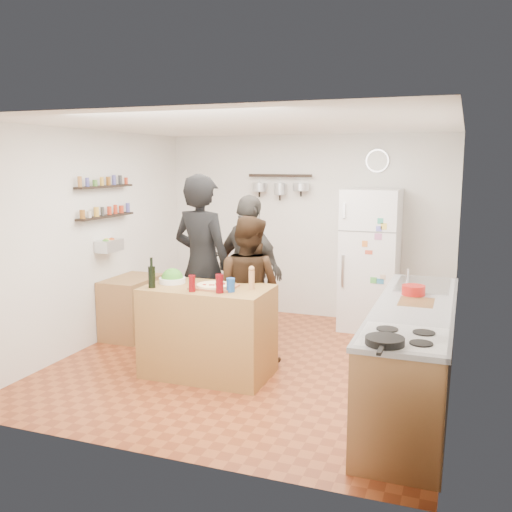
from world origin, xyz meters
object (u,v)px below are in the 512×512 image
at_px(skillet, 385,341).
at_px(person_center, 248,290).
at_px(wine_bottle, 152,277).
at_px(red_bowl, 413,290).
at_px(salad_bowl, 172,280).
at_px(wall_clock, 377,161).
at_px(side_table, 133,307).
at_px(person_left, 202,266).
at_px(prep_island, 208,331).
at_px(salt_canister, 231,285).
at_px(fridge, 370,260).
at_px(person_back, 250,270).
at_px(counter_run, 413,357).
at_px(pepper_mill, 252,280).

bearing_deg(skillet, person_center, 133.43).
bearing_deg(person_center, wine_bottle, 53.18).
bearing_deg(wine_bottle, red_bowl, 12.27).
height_order(salad_bowl, skillet, skillet).
xyz_separation_m(wall_clock, side_table, (-2.69, -1.68, -1.78)).
bearing_deg(person_left, prep_island, 132.04).
distance_m(salt_canister, fridge, 2.53).
bearing_deg(salad_bowl, red_bowl, 6.33).
bearing_deg(person_center, prep_island, 73.88).
height_order(person_left, person_back, person_left).
height_order(fridge, side_table, fridge).
xyz_separation_m(salad_bowl, person_left, (0.09, 0.52, 0.07)).
bearing_deg(red_bowl, wine_bottle, -167.73).
height_order(person_left, side_table, person_left).
height_order(salad_bowl, salt_canister, salt_canister).
xyz_separation_m(salt_canister, side_table, (-1.74, 0.99, -0.61)).
distance_m(skillet, wall_clock, 4.05).
xyz_separation_m(person_back, red_bowl, (1.93, -0.79, 0.08)).
bearing_deg(fridge, skillet, -79.41).
distance_m(prep_island, salad_bowl, 0.64).
relative_size(wine_bottle, person_center, 0.13).
relative_size(salt_canister, skillet, 0.50).
height_order(person_back, skillet, person_back).
bearing_deg(red_bowl, salad_bowl, -173.67).
xyz_separation_m(counter_run, skillet, (-0.10, -1.18, 0.50)).
relative_size(person_left, person_center, 1.27).
relative_size(counter_run, fridge, 1.46).
relative_size(salad_bowl, wine_bottle, 1.27).
distance_m(red_bowl, side_table, 3.49).
bearing_deg(wine_bottle, pepper_mill, 15.87).
relative_size(person_center, wall_clock, 5.28).
height_order(pepper_mill, person_center, person_center).
bearing_deg(counter_run, wall_clock, 105.92).
bearing_deg(fridge, person_left, -133.70).
distance_m(prep_island, person_center, 0.65).
xyz_separation_m(pepper_mill, red_bowl, (1.50, 0.26, -0.04)).
distance_m(salad_bowl, wine_bottle, 0.29).
xyz_separation_m(person_left, counter_run, (2.33, -0.65, -0.56)).
relative_size(person_back, side_table, 2.21).
xyz_separation_m(red_bowl, fridge, (-0.70, 1.91, -0.06)).
bearing_deg(salt_canister, red_bowl, 14.69).
bearing_deg(person_back, wall_clock, -102.63).
bearing_deg(salad_bowl, side_table, 141.04).
xyz_separation_m(pepper_mill, person_center, (-0.22, 0.46, -0.21)).
bearing_deg(counter_run, person_center, 161.61).
xyz_separation_m(wine_bottle, person_back, (0.52, 1.33, -0.13)).
relative_size(person_left, wall_clock, 6.71).
bearing_deg(skillet, salt_canister, 144.67).
distance_m(prep_island, salt_canister, 0.61).
height_order(salad_bowl, red_bowl, red_bowl).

